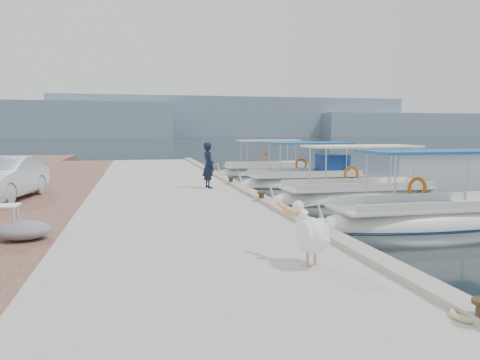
% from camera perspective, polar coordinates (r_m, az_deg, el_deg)
% --- Properties ---
extents(ground, '(400.00, 400.00, 0.00)m').
position_cam_1_polar(ground, '(14.03, 5.60, -5.53)').
color(ground, black).
rests_on(ground, ground).
extents(concrete_quay, '(6.00, 40.00, 0.50)m').
position_cam_1_polar(concrete_quay, '(18.28, -8.35, -2.07)').
color(concrete_quay, '#9C9B96').
rests_on(concrete_quay, ground).
extents(quay_curb, '(0.44, 40.00, 0.12)m').
position_cam_1_polar(quay_curb, '(18.65, 0.19, -0.89)').
color(quay_curb, gray).
rests_on(quay_curb, concrete_quay).
extents(cobblestone_strip, '(4.00, 40.00, 0.50)m').
position_cam_1_polar(cobblestone_strip, '(18.60, -23.91, -2.39)').
color(cobblestone_strip, brown).
rests_on(cobblestone_strip, ground).
extents(distant_hills, '(330.00, 60.00, 18.00)m').
position_cam_1_polar(distant_hills, '(217.27, -3.61, 7.26)').
color(distant_hills, gray).
rests_on(distant_hills, ground).
extents(fishing_caique_b, '(7.09, 2.20, 2.83)m').
position_cam_1_polar(fishing_caique_b, '(15.06, 21.85, -4.66)').
color(fishing_caique_b, white).
rests_on(fishing_caique_b, ground).
extents(fishing_caique_c, '(7.31, 2.25, 2.83)m').
position_cam_1_polar(fishing_caique_c, '(19.28, 13.90, -2.15)').
color(fishing_caique_c, white).
rests_on(fishing_caique_c, ground).
extents(fishing_caique_d, '(6.98, 2.59, 2.83)m').
position_cam_1_polar(fishing_caique_d, '(24.27, 7.99, -0.22)').
color(fishing_caique_d, white).
rests_on(fishing_caique_d, ground).
extents(fishing_caique_e, '(6.33, 2.22, 2.83)m').
position_cam_1_polar(fishing_caique_e, '(29.88, 3.14, 0.86)').
color(fishing_caique_e, white).
rests_on(fishing_caique_e, ground).
extents(mooring_bollards, '(0.28, 20.28, 0.33)m').
position_cam_1_polar(mooring_bollards, '(15.23, 2.62, -1.95)').
color(mooring_bollards, black).
rests_on(mooring_bollards, concrete_quay).
extents(pelican, '(0.70, 1.40, 1.08)m').
position_cam_1_polar(pelican, '(8.09, 8.58, -6.48)').
color(pelican, tan).
rests_on(pelican, concrete_quay).
extents(fisherman, '(0.58, 0.76, 1.85)m').
position_cam_1_polar(fisherman, '(18.87, -3.88, 1.81)').
color(fisherman, black).
rests_on(fisherman, concrete_quay).
extents(parked_car, '(2.21, 4.58, 1.45)m').
position_cam_1_polar(parked_car, '(17.51, -26.79, 0.19)').
color(parked_car, silver).
rests_on(parked_car, cobblestone_strip).
extents(tarp_bundle, '(1.10, 0.90, 0.40)m').
position_cam_1_polar(tarp_bundle, '(10.96, -24.85, -5.60)').
color(tarp_bundle, slate).
rests_on(tarp_bundle, cobblestone_strip).
extents(folding_table, '(0.55, 0.55, 0.73)m').
position_cam_1_polar(folding_table, '(11.17, -26.69, -3.78)').
color(folding_table, silver).
rests_on(folding_table, cobblestone_strip).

